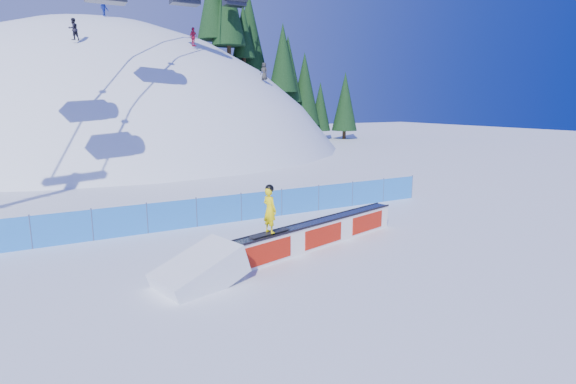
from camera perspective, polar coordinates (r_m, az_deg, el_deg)
ground at (r=15.49m, az=-2.80°, el=-7.89°), size 160.00×160.00×0.00m
snow_hill at (r=60.14m, az=-20.92°, el=-12.09°), size 64.00×64.00×64.00m
treeline at (r=61.60m, az=-0.80°, el=15.85°), size 21.91×11.56×20.69m
safety_fence at (r=19.31m, az=-8.70°, el=-2.28°), size 22.05×0.05×1.30m
rail_box at (r=16.20m, az=3.88°, el=-5.30°), size 7.86×2.61×0.96m
snow_ramp at (r=13.30m, az=-11.10°, el=-11.42°), size 2.83×2.17×1.57m
snowboarder at (r=14.29m, az=-2.35°, el=-2.24°), size 1.55×0.67×1.60m
distant_skiers at (r=44.60m, az=-16.82°, el=18.79°), size 17.73×9.46×7.58m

